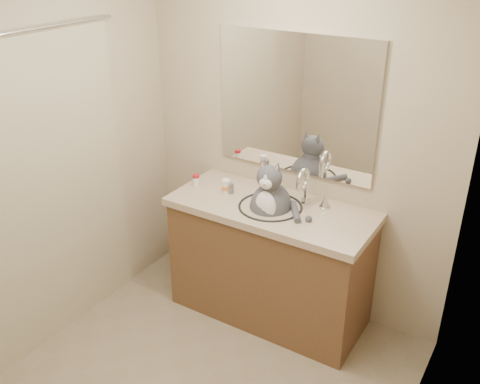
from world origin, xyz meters
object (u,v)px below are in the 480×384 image
at_px(pill_bottle_redcap, 196,180).
at_px(pill_bottle_orange, 226,186).
at_px(grey_canister, 231,189).
at_px(cat, 270,205).

xyz_separation_m(pill_bottle_redcap, pill_bottle_orange, (0.23, 0.02, 0.00)).
relative_size(pill_bottle_redcap, pill_bottle_orange, 0.87).
height_order(pill_bottle_orange, grey_canister, pill_bottle_orange).
bearing_deg(pill_bottle_orange, pill_bottle_redcap, -175.74).
xyz_separation_m(cat, pill_bottle_redcap, (-0.60, 0.02, 0.03)).
xyz_separation_m(pill_bottle_redcap, grey_canister, (0.27, 0.03, -0.01)).
relative_size(pill_bottle_orange, grey_canister, 1.41).
height_order(cat, grey_canister, cat).
bearing_deg(grey_canister, pill_bottle_redcap, -174.21).
bearing_deg(pill_bottle_redcap, cat, -1.48).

